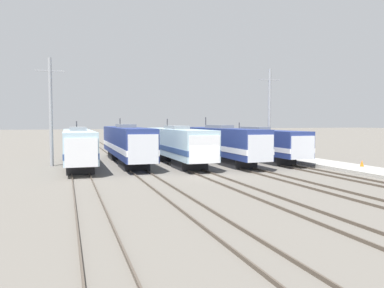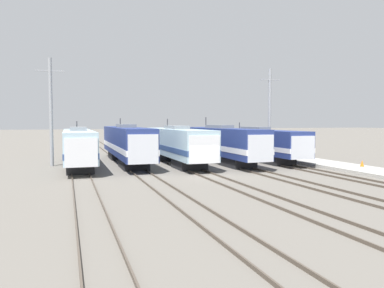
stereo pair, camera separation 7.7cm
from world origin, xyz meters
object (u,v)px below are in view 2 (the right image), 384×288
Objects in this scene: locomotive_center at (178,144)px; locomotive_center_right at (221,143)px; traffic_cone at (362,163)px; locomotive_center_left at (127,143)px; locomotive_far_right at (257,143)px; catenary_tower_left at (51,110)px; catenary_tower_right at (270,112)px; locomotive_far_left at (78,147)px.

locomotive_center_right is (5.05, 0.27, 0.02)m from locomotive_center.
traffic_cone is at bearing -33.52° from locomotive_center.
locomotive_center_left is 15.19m from locomotive_far_right.
catenary_tower_right is at bearing 0.00° from catenary_tower_left.
locomotive_center_left is 5.58m from locomotive_center.
locomotive_center_right is 14.47m from traffic_cone.
catenary_tower_right is at bearing 11.20° from locomotive_center.
locomotive_center_right is 31.55× the size of traffic_cone.
locomotive_center_left is 8.35m from catenary_tower_left.
catenary_tower_left is 18.02× the size of traffic_cone.
locomotive_far_right is (15.14, -1.22, -0.16)m from locomotive_center_left.
catenary_tower_right is 18.02× the size of traffic_cone.
locomotive_far_left is 22.93m from catenary_tower_right.
locomotive_center is at bearing 146.48° from traffic_cone.
catenary_tower_right reaches higher than locomotive_center_left.
locomotive_center_left is at bearing 175.41° from locomotive_far_right.
locomotive_center_left is 10.31m from locomotive_center_right.
locomotive_center is at bearing -3.27° from locomotive_far_left.
locomotive_center is 13.20m from catenary_tower_right.
locomotive_far_left reaches higher than locomotive_far_right.
locomotive_far_right is at bearing 6.54° from locomotive_center.
locomotive_far_right is at bearing 114.23° from traffic_cone.
locomotive_far_left is 15.14m from locomotive_center_right.
catenary_tower_left reaches higher than locomotive_far_left.
locomotive_center_right is 1.75× the size of catenary_tower_left.
locomotive_center_right is 5.13m from locomotive_far_right.
catenary_tower_right reaches higher than traffic_cone.
locomotive_center_left is at bearing -0.72° from catenary_tower_left.
locomotive_center_right is 1.75× the size of catenary_tower_right.
catenary_tower_left reaches higher than locomotive_center.
catenary_tower_right reaches higher than locomotive_center.
traffic_cone is (15.12, -10.01, -1.49)m from locomotive_center.
traffic_cone is (20.17, -12.39, -1.57)m from locomotive_center_left.
locomotive_center is at bearing -173.46° from locomotive_far_right.
locomotive_center_left is at bearing 154.81° from locomotive_center.
catenary_tower_right reaches higher than locomotive_center_right.
locomotive_far_left is 28.49× the size of traffic_cone.
catenary_tower_left is 1.00× the size of catenary_tower_right.
locomotive_center_left is 1.81× the size of catenary_tower_right.
locomotive_center_right is at bearing -163.48° from catenary_tower_right.
locomotive_center is (10.09, -0.58, 0.05)m from locomotive_far_left.
locomotive_far_right is at bearing -4.59° from locomotive_center_left.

